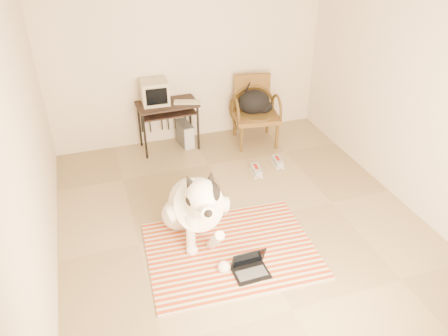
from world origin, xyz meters
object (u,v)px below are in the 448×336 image
backpack (256,103)px  dog (196,206)px  computer_desk (168,110)px  pc_tower (185,134)px  laptop (250,267)px  crt_monitor (155,92)px  rattan_chair (255,111)px

backpack → dog: bearing=-127.1°
computer_desk → pc_tower: size_ratio=2.17×
laptop → pc_tower: pc_tower is taller
dog → laptop: (0.35, -0.71, -0.32)m
computer_desk → crt_monitor: bearing=154.6°
pc_tower → laptop: bearing=-90.8°
laptop → computer_desk: (-0.20, 2.75, 0.52)m
dog → crt_monitor: size_ratio=3.74×
computer_desk → crt_monitor: 0.31m
computer_desk → rattan_chair: rattan_chair is taller
dog → pc_tower: dog is taller
pc_tower → crt_monitor: bearing=172.0°
computer_desk → pc_tower: 0.49m
crt_monitor → pc_tower: (0.38, -0.05, -0.69)m
pc_tower → backpack: bearing=-9.7°
dog → backpack: dog is taller
computer_desk → rattan_chair: (1.27, -0.16, -0.12)m
pc_tower → rattan_chair: (1.03, -0.17, 0.31)m
laptop → rattan_chair: (1.07, 2.59, 0.41)m
dog → computer_desk: size_ratio=1.65×
computer_desk → rattan_chair: bearing=-7.1°
dog → backpack: 2.37m
computer_desk → crt_monitor: size_ratio=2.26×
dog → pc_tower: (0.39, 2.06, -0.23)m
dog → computer_desk: dog is taller
pc_tower → dog: bearing=-100.6°
laptop → crt_monitor: (-0.35, 2.82, 0.79)m
computer_desk → crt_monitor: crt_monitor is taller
pc_tower → backpack: 1.14m
dog → rattan_chair: dog is taller
laptop → pc_tower: bearing=89.2°
crt_monitor → pc_tower: crt_monitor is taller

